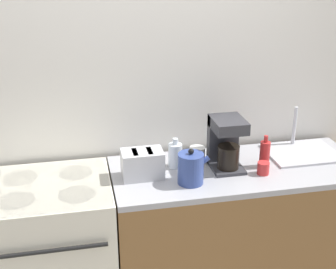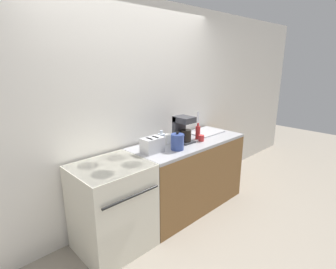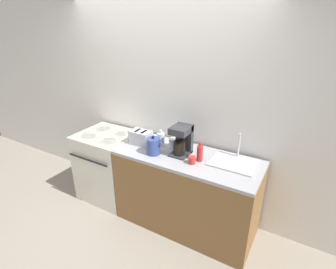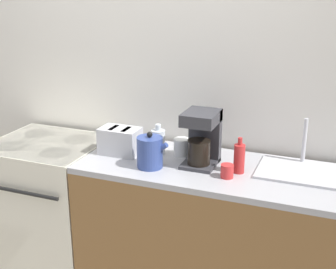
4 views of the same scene
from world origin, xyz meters
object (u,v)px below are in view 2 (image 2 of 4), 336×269
at_px(toaster, 152,145).
at_px(cup_white, 169,139).
at_px(bottle_clear, 161,140).
at_px(bottle_red, 198,132).
at_px(cup_red, 201,138).
at_px(kettle, 177,142).
at_px(coffee_maker, 183,129).
at_px(stove, 112,206).

height_order(toaster, cup_white, toaster).
relative_size(toaster, bottle_clear, 1.29).
distance_m(bottle_red, cup_red, 0.11).
bearing_deg(kettle, bottle_clear, 100.71).
distance_m(kettle, cup_white, 0.27).
height_order(kettle, coffee_maker, coffee_maker).
height_order(coffee_maker, cup_white, coffee_maker).
height_order(toaster, coffee_maker, coffee_maker).
height_order(bottle_red, cup_white, bottle_red).
bearing_deg(stove, cup_red, -5.06).
xyz_separation_m(kettle, cup_white, (0.11, 0.25, -0.04)).
height_order(coffee_maker, bottle_red, coffee_maker).
bearing_deg(stove, coffee_maker, 1.58).
height_order(stove, coffee_maker, coffee_maker).
bearing_deg(coffee_maker, kettle, -148.38).
distance_m(stove, toaster, 0.77).
bearing_deg(bottle_red, cup_red, -115.33).
distance_m(stove, kettle, 0.99).
xyz_separation_m(bottle_red, cup_white, (-0.39, 0.14, -0.03)).
xyz_separation_m(coffee_maker, cup_white, (-0.16, 0.09, -0.12)).
distance_m(toaster, cup_white, 0.39).
bearing_deg(cup_white, kettle, -112.97).
distance_m(toaster, bottle_clear, 0.24).
xyz_separation_m(kettle, toaster, (-0.26, 0.13, -0.01)).
bearing_deg(toaster, stove, -179.90).
bearing_deg(bottle_red, kettle, -167.42).
xyz_separation_m(kettle, bottle_red, (0.50, 0.11, -0.01)).
bearing_deg(toaster, coffee_maker, 3.14).
distance_m(kettle, bottle_clear, 0.23).
xyz_separation_m(kettle, bottle_clear, (-0.04, 0.22, -0.01)).
height_order(stove, cup_red, cup_red).
relative_size(coffee_maker, cup_red, 4.27).
bearing_deg(cup_white, cup_red, -33.26).
xyz_separation_m(coffee_maker, cup_red, (0.19, -0.14, -0.13)).
height_order(bottle_red, cup_red, bottle_red).
height_order(coffee_maker, cup_red, coffee_maker).
distance_m(kettle, coffee_maker, 0.32).
height_order(stove, cup_white, cup_white).
bearing_deg(coffee_maker, bottle_red, -11.80).
bearing_deg(cup_white, toaster, -162.48).
bearing_deg(stove, kettle, -9.14).
distance_m(coffee_maker, bottle_red, 0.26).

